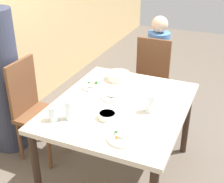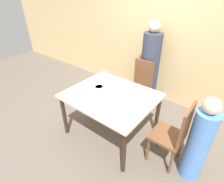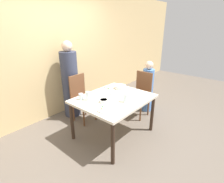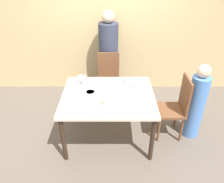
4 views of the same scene
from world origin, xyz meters
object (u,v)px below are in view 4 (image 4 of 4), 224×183
(glass_water_tall, at_px, (84,81))
(person_child, at_px, (196,104))
(bowl_curry, at_px, (138,85))
(person_adult, at_px, (108,59))
(chair_child_spot, at_px, (175,106))
(chair_adult_spot, at_px, (108,79))
(plate_rice_adult, at_px, (121,82))

(glass_water_tall, bearing_deg, person_child, -7.82)
(person_child, height_order, bowl_curry, person_child)
(person_adult, distance_m, person_child, 1.74)
(chair_child_spot, relative_size, bowl_curry, 4.44)
(glass_water_tall, bearing_deg, chair_adult_spot, 60.21)
(person_adult, bearing_deg, chair_child_spot, -49.67)
(person_child, bearing_deg, chair_adult_spot, 147.18)
(chair_adult_spot, relative_size, chair_child_spot, 1.00)
(person_adult, xyz_separation_m, person_child, (1.28, -1.17, -0.20))
(chair_adult_spot, height_order, person_adult, person_adult)
(chair_child_spot, distance_m, bowl_curry, 0.62)
(chair_child_spot, distance_m, plate_rice_adult, 0.88)
(chair_adult_spot, xyz_separation_m, plate_rice_adult, (0.20, -0.53, 0.24))
(plate_rice_adult, bearing_deg, chair_adult_spot, 110.39)
(chair_adult_spot, distance_m, person_child, 1.52)
(person_child, bearing_deg, plate_rice_adult, 164.78)
(person_child, distance_m, glass_water_tall, 1.66)
(person_adult, xyz_separation_m, bowl_curry, (0.45, -1.01, 0.03))
(chair_adult_spot, height_order, chair_child_spot, same)
(chair_adult_spot, xyz_separation_m, glass_water_tall, (-0.34, -0.60, 0.30))
(person_adult, bearing_deg, chair_adult_spot, -90.00)
(person_child, distance_m, plate_rice_adult, 1.14)
(chair_child_spot, bearing_deg, person_child, 90.00)
(person_child, bearing_deg, chair_child_spot, 180.00)
(chair_adult_spot, distance_m, person_adult, 0.41)
(glass_water_tall, bearing_deg, plate_rice_adult, 7.52)
(person_child, relative_size, bowl_curry, 5.37)
(chair_adult_spot, height_order, bowl_curry, chair_adult_spot)
(bowl_curry, bearing_deg, chair_adult_spot, 123.50)
(chair_child_spot, bearing_deg, glass_water_tall, -99.49)
(person_adult, relative_size, glass_water_tall, 10.96)
(person_child, height_order, glass_water_tall, person_child)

